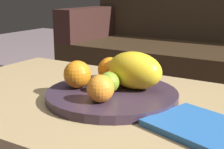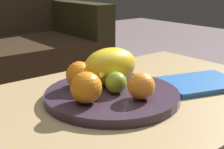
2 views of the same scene
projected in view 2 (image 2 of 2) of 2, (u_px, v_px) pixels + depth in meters
The scene contains 9 objects.
coffee_table at pixel (111, 115), 0.90m from camera, with size 1.20×0.68×0.44m.
fruit_bowl at pixel (112, 95), 0.90m from camera, with size 0.39×0.39×0.03m, color #362736.
melon_large_front at pixel (110, 66), 0.95m from camera, with size 0.18×0.11×0.11m, color yellow.
orange_front at pixel (86, 88), 0.80m from camera, with size 0.08×0.08×0.08m, color orange.
orange_left at pixel (141, 86), 0.83m from camera, with size 0.07×0.07×0.07m, color orange.
orange_right at pixel (79, 75), 0.91m from camera, with size 0.08×0.08×0.08m, color orange.
apple_front at pixel (116, 83), 0.87m from camera, with size 0.06×0.06×0.06m, color olive.
banana_bunch at pixel (98, 75), 0.96m from camera, with size 0.17×0.14×0.06m.
magazine at pixel (200, 83), 1.02m from camera, with size 0.25×0.18×0.02m, color #2963AF.
Camera 2 is at (-0.52, -0.65, 0.77)m, focal length 50.11 mm.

